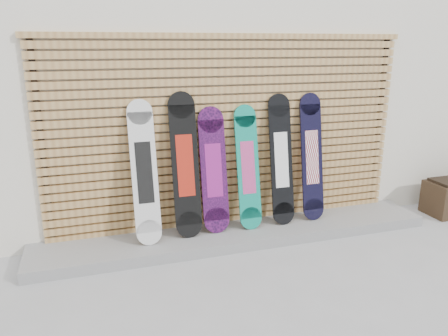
{
  "coord_description": "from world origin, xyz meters",
  "views": [
    {
      "loc": [
        -1.71,
        -3.7,
        2.19
      ],
      "look_at": [
        -0.3,
        0.75,
        0.85
      ],
      "focal_mm": 35.0,
      "sensor_mm": 36.0,
      "label": 1
    }
  ],
  "objects": [
    {
      "name": "ground",
      "position": [
        0.0,
        0.0,
        0.0
      ],
      "size": [
        80.0,
        80.0,
        0.0
      ],
      "primitive_type": "plane",
      "color": "#969698",
      "rests_on": "ground"
    },
    {
      "name": "building",
      "position": [
        0.5,
        3.5,
        1.8
      ],
      "size": [
        12.0,
        5.0,
        3.6
      ],
      "primitive_type": "cube",
      "color": "silver",
      "rests_on": "ground"
    },
    {
      "name": "snowboard_1",
      "position": [
        -0.73,
        0.78,
        0.91
      ],
      "size": [
        0.3,
        0.33,
        1.58
      ],
      "color": "black",
      "rests_on": "concrete_step"
    },
    {
      "name": "slat_wall",
      "position": [
        -0.15,
        0.97,
        1.21
      ],
      "size": [
        4.26,
        0.08,
        2.29
      ],
      "color": "#AD8048",
      "rests_on": "ground"
    },
    {
      "name": "snowboard_0",
      "position": [
        -1.18,
        0.76,
        0.87
      ],
      "size": [
        0.27,
        0.38,
        1.51
      ],
      "color": "silver",
      "rests_on": "concrete_step"
    },
    {
      "name": "snowboard_5",
      "position": [
        0.82,
        0.8,
        0.87
      ],
      "size": [
        0.27,
        0.3,
        1.51
      ],
      "color": "black",
      "rests_on": "concrete_step"
    },
    {
      "name": "snowboard_2",
      "position": [
        -0.41,
        0.79,
        0.82
      ],
      "size": [
        0.3,
        0.3,
        1.4
      ],
      "color": "black",
      "rests_on": "concrete_step"
    },
    {
      "name": "snowboard_3",
      "position": [
        -0.0,
        0.78,
        0.82
      ],
      "size": [
        0.26,
        0.32,
        1.41
      ],
      "color": "#0E8871",
      "rests_on": "concrete_step"
    },
    {
      "name": "concrete_step",
      "position": [
        -0.15,
        0.68,
        0.06
      ],
      "size": [
        4.6,
        0.7,
        0.12
      ],
      "primitive_type": "cube",
      "color": "gray",
      "rests_on": "ground"
    },
    {
      "name": "snowboard_4",
      "position": [
        0.42,
        0.79,
        0.88
      ],
      "size": [
        0.27,
        0.31,
        1.52
      ],
      "color": "black",
      "rests_on": "concrete_step"
    }
  ]
}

